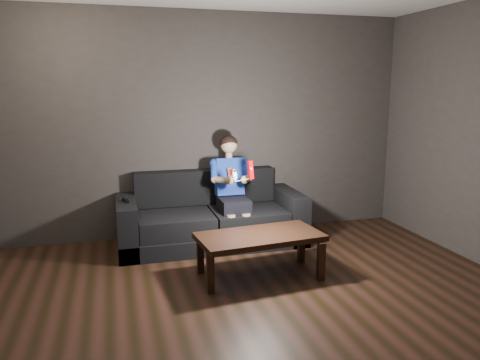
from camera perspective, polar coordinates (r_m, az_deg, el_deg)
name	(u,v)px	position (r m, az deg, el deg)	size (l,w,h in m)	color
floor	(275,328)	(3.77, 4.24, -17.52)	(5.00, 5.00, 0.00)	black
back_wall	(207,126)	(5.74, -3.99, 6.64)	(5.00, 0.04, 2.70)	#3C3533
sofa	(211,221)	(5.52, -3.60, -4.98)	(2.13, 0.92, 0.82)	black
child	(232,182)	(5.42, -1.04, -0.26)	(0.49, 0.60, 1.20)	black
wii_remote_red	(251,170)	(4.96, 1.31, 1.25)	(0.06, 0.08, 0.20)	#C10009
nunchuk_white	(235,175)	(4.93, -0.65, 0.61)	(0.07, 0.09, 0.14)	white
wii_remote_black	(126,200)	(5.26, -13.77, -2.43)	(0.07, 0.17, 0.03)	black
coffee_table	(260,240)	(4.53, 2.41, -7.30)	(1.24, 0.72, 0.43)	black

